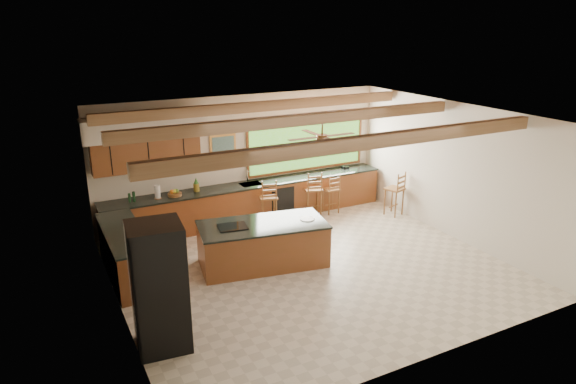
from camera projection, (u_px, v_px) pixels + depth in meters
ground at (311, 268)px, 10.10m from camera, size 7.20×7.20×0.00m
room_shell at (288, 153)px, 9.88m from camera, size 7.27×6.54×3.02m
counter_run at (225, 212)px, 11.72m from camera, size 7.12×3.10×1.24m
island at (263, 244)px, 10.14m from camera, size 2.65×1.58×0.88m
refrigerator at (159, 287)px, 7.39m from camera, size 0.83×0.81×1.95m
bar_stool_a at (269, 198)px, 12.00m from camera, size 0.51×0.51×1.14m
bar_stool_b at (332, 190)px, 12.79m from camera, size 0.38×0.38×1.03m
bar_stool_c at (314, 190)px, 12.53m from camera, size 0.51×0.51×1.17m
bar_stool_d at (396, 190)px, 12.63m from camera, size 0.51×0.51×1.12m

